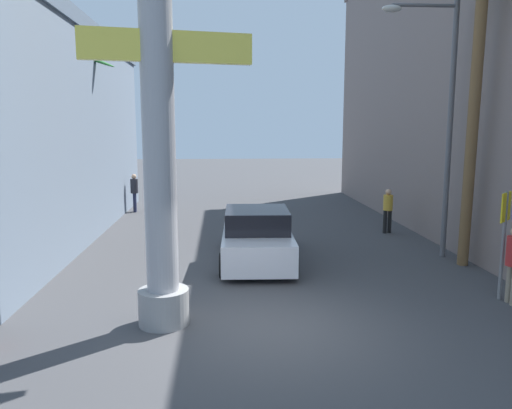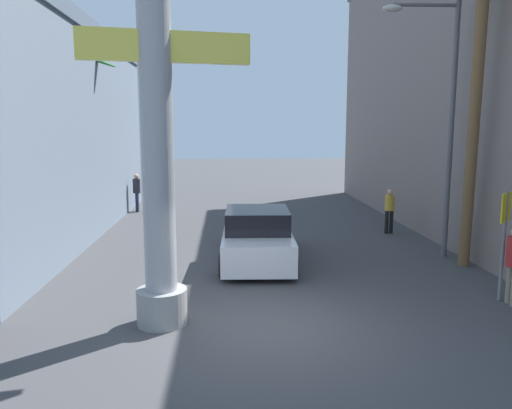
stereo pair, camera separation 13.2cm
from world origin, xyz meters
name	(u,v)px [view 1 (the left image)]	position (x,y,z in m)	size (l,w,h in m)	color
ground_plane	(245,227)	(0.00, 10.00, 0.00)	(85.32, 85.32, 0.00)	#424244
neon_sign_pole	(156,36)	(-2.06, 0.42, 5.46)	(3.48, 0.98, 10.59)	#9E9EA3
street_lamp	(440,108)	(5.37, 5.11, 4.38)	(2.21, 0.28, 7.32)	#59595E
crossing_sign	(504,229)	(5.29, 1.33, 1.61)	(0.47, 0.47, 2.45)	slate
car_lead	(257,237)	(0.08, 4.97, 0.70)	(2.17, 4.86, 1.56)	black
palm_tree_near_right	(483,58)	(5.84, 3.80, 5.59)	(3.09, 3.21, 8.24)	brown
palm_tree_mid_left	(75,119)	(-6.07, 9.34, 4.13)	(3.13, 3.20, 6.56)	brown
pedestrian_mid_right	(388,207)	(5.11, 8.47, 0.95)	(0.43, 0.43, 1.62)	black
pedestrian_far_left	(134,190)	(-4.87, 13.81, 1.01)	(0.37, 0.37, 1.73)	#1E233F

